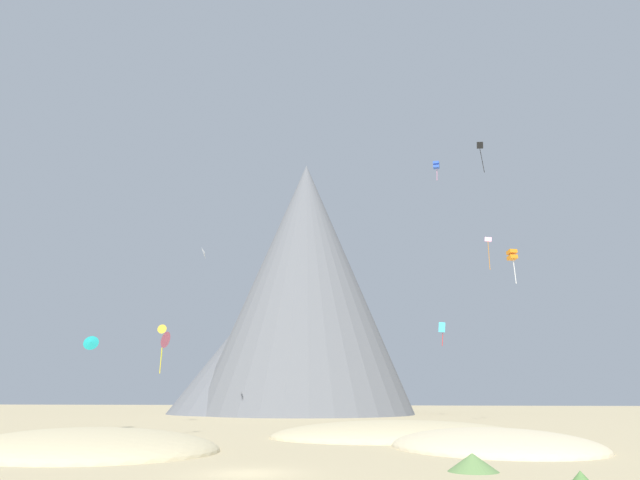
{
  "coord_description": "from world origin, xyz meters",
  "views": [
    {
      "loc": [
        7.72,
        -30.41,
        3.83
      ],
      "look_at": [
        -3.07,
        49.96,
        25.61
      ],
      "focal_mm": 32.46,
      "sensor_mm": 36.0,
      "label": 1
    }
  ],
  "objects_px": {
    "kite_rainbow_low": "(164,340)",
    "kite_blue_high": "(436,165)",
    "kite_orange_mid": "(512,255)",
    "kite_gold_low": "(162,330)",
    "bush_low_patch": "(581,478)",
    "kite_white_mid": "(204,253)",
    "bush_ridge_crest": "(473,462)",
    "kite_black_high": "(481,150)",
    "rock_massif": "(294,305)",
    "kite_teal_low": "(91,342)",
    "kite_cyan_low": "(442,329)",
    "kite_pink_mid": "(488,246)",
    "bush_mid_center": "(536,449)"
  },
  "relations": [
    {
      "from": "kite_rainbow_low",
      "to": "kite_gold_low",
      "type": "distance_m",
      "value": 29.07
    },
    {
      "from": "kite_white_mid",
      "to": "bush_mid_center",
      "type": "bearing_deg",
      "value": -145.57
    },
    {
      "from": "kite_blue_high",
      "to": "kite_gold_low",
      "type": "bearing_deg",
      "value": 110.3
    },
    {
      "from": "kite_cyan_low",
      "to": "kite_black_high",
      "type": "bearing_deg",
      "value": -178.95
    },
    {
      "from": "bush_ridge_crest",
      "to": "kite_white_mid",
      "type": "distance_m",
      "value": 63.49
    },
    {
      "from": "kite_white_mid",
      "to": "kite_rainbow_low",
      "type": "bearing_deg",
      "value": -177.68
    },
    {
      "from": "bush_low_patch",
      "to": "bush_ridge_crest",
      "type": "xyz_separation_m",
      "value": [
        -4.2,
        3.96,
        0.16
      ]
    },
    {
      "from": "kite_orange_mid",
      "to": "kite_gold_low",
      "type": "height_order",
      "value": "kite_orange_mid"
    },
    {
      "from": "rock_massif",
      "to": "kite_teal_low",
      "type": "xyz_separation_m",
      "value": [
        -11.55,
        -63.41,
        -13.4
      ]
    },
    {
      "from": "kite_rainbow_low",
      "to": "kite_blue_high",
      "type": "distance_m",
      "value": 54.32
    },
    {
      "from": "rock_massif",
      "to": "kite_pink_mid",
      "type": "bearing_deg",
      "value": -48.76
    },
    {
      "from": "bush_low_patch",
      "to": "kite_orange_mid",
      "type": "xyz_separation_m",
      "value": [
        3.34,
        27.27,
        16.51
      ]
    },
    {
      "from": "kite_rainbow_low",
      "to": "bush_low_patch",
      "type": "bearing_deg",
      "value": 57.57
    },
    {
      "from": "kite_pink_mid",
      "to": "bush_ridge_crest",
      "type": "bearing_deg",
      "value": 131.02
    },
    {
      "from": "bush_low_patch",
      "to": "kite_black_high",
      "type": "relative_size",
      "value": 0.25
    },
    {
      "from": "bush_ridge_crest",
      "to": "kite_rainbow_low",
      "type": "distance_m",
      "value": 34.8
    },
    {
      "from": "kite_rainbow_low",
      "to": "kite_blue_high",
      "type": "height_order",
      "value": "kite_blue_high"
    },
    {
      "from": "kite_white_mid",
      "to": "kite_black_high",
      "type": "relative_size",
      "value": 0.47
    },
    {
      "from": "bush_mid_center",
      "to": "kite_pink_mid",
      "type": "bearing_deg",
      "value": 83.82
    },
    {
      "from": "rock_massif",
      "to": "kite_gold_low",
      "type": "bearing_deg",
      "value": -104.72
    },
    {
      "from": "kite_teal_low",
      "to": "kite_orange_mid",
      "type": "xyz_separation_m",
      "value": [
        45.06,
        -4.99,
        7.32
      ]
    },
    {
      "from": "rock_massif",
      "to": "kite_white_mid",
      "type": "relative_size",
      "value": 35.31
    },
    {
      "from": "kite_teal_low",
      "to": "kite_black_high",
      "type": "bearing_deg",
      "value": -3.83
    },
    {
      "from": "kite_white_mid",
      "to": "kite_gold_low",
      "type": "height_order",
      "value": "kite_white_mid"
    },
    {
      "from": "bush_ridge_crest",
      "to": "kite_rainbow_low",
      "type": "xyz_separation_m",
      "value": [
        -26.12,
        21.34,
        8.55
      ]
    },
    {
      "from": "kite_pink_mid",
      "to": "kite_blue_high",
      "type": "bearing_deg",
      "value": 17.31
    },
    {
      "from": "kite_black_high",
      "to": "kite_orange_mid",
      "type": "bearing_deg",
      "value": 131.43
    },
    {
      "from": "kite_rainbow_low",
      "to": "kite_cyan_low",
      "type": "bearing_deg",
      "value": 135.36
    },
    {
      "from": "kite_white_mid",
      "to": "kite_gold_low",
      "type": "bearing_deg",
      "value": 93.22
    },
    {
      "from": "kite_orange_mid",
      "to": "kite_gold_low",
      "type": "distance_m",
      "value": 51.42
    },
    {
      "from": "bush_low_patch",
      "to": "kite_white_mid",
      "type": "xyz_separation_m",
      "value": [
        -36.46,
        53.02,
        24.34
      ]
    },
    {
      "from": "rock_massif",
      "to": "kite_rainbow_low",
      "type": "xyz_separation_m",
      "value": [
        -0.14,
        -70.37,
        -13.89
      ]
    },
    {
      "from": "rock_massif",
      "to": "kite_teal_low",
      "type": "distance_m",
      "value": 65.83
    },
    {
      "from": "kite_orange_mid",
      "to": "kite_rainbow_low",
      "type": "xyz_separation_m",
      "value": [
        -33.66,
        -1.97,
        -7.8
      ]
    },
    {
      "from": "rock_massif",
      "to": "kite_rainbow_low",
      "type": "distance_m",
      "value": 71.72
    },
    {
      "from": "kite_rainbow_low",
      "to": "kite_black_high",
      "type": "bearing_deg",
      "value": 121.9
    },
    {
      "from": "kite_black_high",
      "to": "rock_massif",
      "type": "bearing_deg",
      "value": -17.41
    },
    {
      "from": "kite_rainbow_low",
      "to": "rock_massif",
      "type": "bearing_deg",
      "value": -172.7
    },
    {
      "from": "kite_white_mid",
      "to": "kite_cyan_low",
      "type": "distance_m",
      "value": 36.97
    },
    {
      "from": "kite_blue_high",
      "to": "kite_gold_low",
      "type": "distance_m",
      "value": 49.32
    },
    {
      "from": "kite_blue_high",
      "to": "kite_teal_low",
      "type": "bearing_deg",
      "value": 133.33
    },
    {
      "from": "kite_teal_low",
      "to": "kite_pink_mid",
      "type": "distance_m",
      "value": 54.63
    },
    {
      "from": "kite_teal_low",
      "to": "kite_pink_mid",
      "type": "relative_size",
      "value": 0.37
    },
    {
      "from": "kite_orange_mid",
      "to": "kite_pink_mid",
      "type": "bearing_deg",
      "value": 66.37
    },
    {
      "from": "bush_ridge_crest",
      "to": "rock_massif",
      "type": "height_order",
      "value": "rock_massif"
    },
    {
      "from": "kite_white_mid",
      "to": "kite_gold_low",
      "type": "distance_m",
      "value": 12.91
    },
    {
      "from": "rock_massif",
      "to": "kite_black_high",
      "type": "height_order",
      "value": "rock_massif"
    },
    {
      "from": "kite_teal_low",
      "to": "kite_gold_low",
      "type": "relative_size",
      "value": 0.36
    },
    {
      "from": "bush_ridge_crest",
      "to": "kite_cyan_low",
      "type": "height_order",
      "value": "kite_cyan_low"
    },
    {
      "from": "bush_mid_center",
      "to": "kite_teal_low",
      "type": "relative_size",
      "value": 1.23
    }
  ]
}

